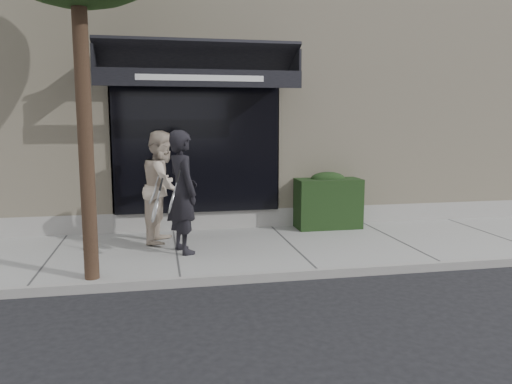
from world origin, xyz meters
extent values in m
plane|color=black|center=(0.00, 0.00, 0.00)|extent=(80.00, 80.00, 0.00)
cube|color=gray|center=(0.00, 0.00, 0.06)|extent=(20.00, 3.00, 0.12)
cube|color=gray|center=(0.00, -1.55, 0.07)|extent=(20.00, 0.10, 0.14)
cube|color=beige|center=(0.00, 5.00, 2.75)|extent=(14.00, 7.00, 5.50)
cube|color=gray|center=(0.00, 1.70, 0.25)|extent=(14.02, 0.42, 0.50)
cube|color=black|center=(-1.50, 1.55, 1.80)|extent=(3.20, 0.30, 2.60)
cube|color=gray|center=(-3.10, 1.70, 1.80)|extent=(0.08, 0.40, 2.60)
cube|color=gray|center=(0.10, 1.70, 1.80)|extent=(0.08, 0.40, 2.60)
cube|color=gray|center=(-1.50, 1.70, 3.14)|extent=(3.36, 0.40, 0.12)
cube|color=black|center=(-1.50, 1.00, 3.40)|extent=(3.60, 1.03, 0.55)
cube|color=black|center=(-1.50, 0.50, 3.01)|extent=(3.60, 0.05, 0.30)
cube|color=white|center=(-1.50, 0.47, 3.01)|extent=(2.20, 0.01, 0.10)
cube|color=black|center=(-3.28, 1.00, 3.32)|extent=(0.04, 1.00, 0.45)
cube|color=black|center=(0.28, 1.00, 3.32)|extent=(0.04, 1.00, 0.45)
cube|color=black|center=(1.10, 1.25, 0.62)|extent=(1.30, 0.70, 1.00)
ellipsoid|color=black|center=(1.10, 1.25, 1.12)|extent=(0.71, 0.38, 0.27)
cylinder|color=black|center=(-3.20, -1.30, 2.40)|extent=(0.20, 0.20, 4.80)
imported|color=black|center=(-1.88, -0.14, 1.13)|extent=(0.69, 0.85, 2.02)
torus|color=silver|center=(-2.07, -0.38, 1.01)|extent=(0.11, 0.30, 0.30)
cylinder|color=silver|center=(-2.07, -0.38, 1.01)|extent=(0.08, 0.27, 0.26)
cylinder|color=silver|center=(-2.07, -0.38, 1.01)|extent=(0.18, 0.02, 0.07)
cylinder|color=black|center=(-2.07, -0.38, 1.01)|extent=(0.20, 0.03, 0.08)
torus|color=silver|center=(-2.33, -0.56, 0.91)|extent=(0.13, 0.31, 0.30)
cylinder|color=silver|center=(-2.33, -0.56, 0.91)|extent=(0.10, 0.28, 0.26)
cylinder|color=silver|center=(-2.33, -0.56, 0.91)|extent=(0.18, 0.04, 0.06)
cylinder|color=black|center=(-2.33, -0.56, 0.91)|extent=(0.20, 0.05, 0.08)
imported|color=beige|center=(-2.18, 0.67, 1.12)|extent=(0.97, 1.12, 1.99)
torus|color=silver|center=(-2.36, 0.40, 1.04)|extent=(0.17, 0.32, 0.29)
cylinder|color=silver|center=(-2.36, 0.40, 1.04)|extent=(0.13, 0.28, 0.25)
cylinder|color=silver|center=(-2.36, 0.40, 1.04)|extent=(0.18, 0.04, 0.08)
cylinder|color=black|center=(-2.36, 0.40, 1.04)|extent=(0.20, 0.06, 0.10)
camera|label=1|loc=(-2.26, -8.28, 2.30)|focal=35.00mm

